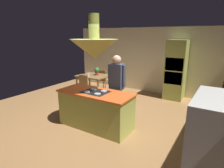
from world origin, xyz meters
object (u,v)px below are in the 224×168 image
Objects in this scene: chair_facing_island at (82,86)px; oven_tower at (176,70)px; dining_table at (93,78)px; potted_plant_on_table at (97,71)px; person_at_island at (117,83)px; kitchen_island at (96,109)px; chair_by_back_wall at (103,78)px; cup_on_table at (88,75)px.

oven_tower is at bearing 32.94° from chair_facing_island.
dining_table is (-2.80, -1.14, -0.39)m from oven_tower.
potted_plant_on_table is (-2.68, -1.06, -0.12)m from oven_tower.
person_at_island is at bearing -21.63° from chair_facing_island.
kitchen_island reaches higher than chair_facing_island.
potted_plant_on_table is (0.12, 0.75, 0.42)m from chair_facing_island.
chair_by_back_wall is (-1.90, 2.09, -0.51)m from person_at_island.
person_at_island is (0.20, 0.68, 0.55)m from kitchen_island.
chair_by_back_wall is 2.90× the size of potted_plant_on_table.
cup_on_table is (-1.95, 1.20, -0.21)m from person_at_island.
chair_facing_island is 1.34m from chair_by_back_wall.
chair_facing_island is 9.67× the size of cup_on_table.
oven_tower reaches higher than person_at_island.
chair_by_back_wall is at bearing 90.00° from chair_facing_island.
kitchen_island is 20.93× the size of cup_on_table.
dining_table is at bearing 90.00° from chair_facing_island.
chair_by_back_wall is 0.74m from potted_plant_on_table.
cup_on_table is (-0.05, 0.45, 0.30)m from chair_facing_island.
potted_plant_on_table reaches higher than chair_facing_island.
person_at_island is (1.90, -1.42, 0.36)m from dining_table.
potted_plant_on_table is (-1.58, 2.18, 0.46)m from kitchen_island.
person_at_island is 19.56× the size of cup_on_table.
potted_plant_on_table is (0.12, 0.08, 0.27)m from dining_table.
cup_on_table is (-2.85, -1.37, -0.25)m from oven_tower.
dining_table is 3.74× the size of potted_plant_on_table.
kitchen_island is at bearing 121.53° from chair_by_back_wall.
kitchen_island is 2.22m from chair_facing_island.
chair_facing_island is (-1.90, 0.75, -0.51)m from person_at_island.
chair_by_back_wall is at bearing 90.00° from dining_table.
oven_tower is 2.42× the size of chair_facing_island.
person_at_island is at bearing 132.16° from chair_by_back_wall.
chair_by_back_wall is 0.95m from cup_on_table.
dining_table is at bearing 128.99° from kitchen_island.
potted_plant_on_table reaches higher than dining_table.
dining_table is 0.69m from chair_by_back_wall.
potted_plant_on_table is 0.37m from cup_on_table.
dining_table is (-1.70, 2.10, 0.20)m from kitchen_island.
chair_by_back_wall is (-2.80, -0.47, -0.55)m from oven_tower.
kitchen_island is at bearing -108.74° from oven_tower.
dining_table is 12.48× the size of cup_on_table.
dining_table is 0.69m from chair_facing_island.
person_at_island is at bearing 73.78° from kitchen_island.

